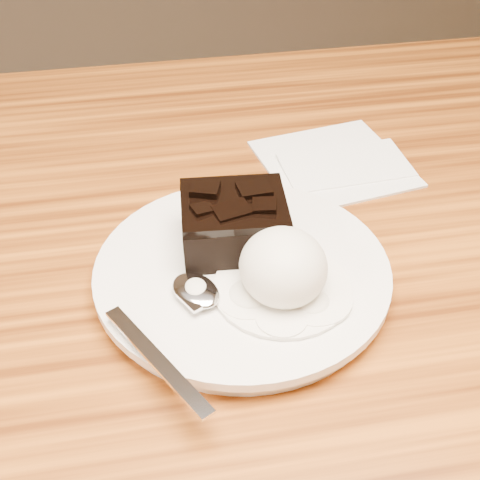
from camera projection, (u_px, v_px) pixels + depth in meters
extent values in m
cylinder|color=white|center=(242.00, 275.00, 0.55)|extent=(0.24, 0.24, 0.02)
cube|color=black|center=(234.00, 226.00, 0.55)|extent=(0.09, 0.08, 0.04)
ellipsoid|color=white|center=(283.00, 267.00, 0.51)|extent=(0.07, 0.07, 0.06)
cylinder|color=white|center=(282.00, 289.00, 0.52)|extent=(0.11, 0.11, 0.00)
cube|color=white|center=(334.00, 162.00, 0.70)|extent=(0.16, 0.16, 0.01)
cube|color=black|center=(212.00, 286.00, 0.52)|extent=(0.01, 0.01, 0.00)
cube|color=black|center=(240.00, 324.00, 0.49)|extent=(0.01, 0.01, 0.00)
cube|color=black|center=(314.00, 305.00, 0.51)|extent=(0.01, 0.00, 0.00)
cube|color=black|center=(197.00, 280.00, 0.53)|extent=(0.01, 0.01, 0.00)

